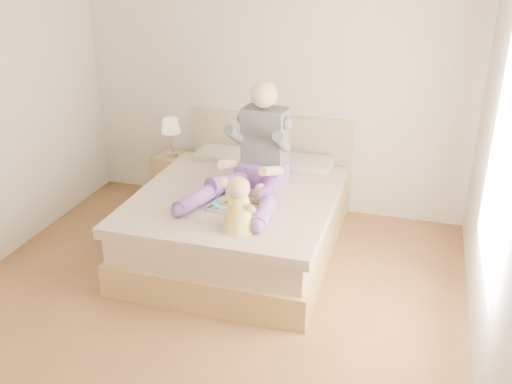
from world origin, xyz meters
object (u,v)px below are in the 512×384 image
(adult, at_px, (256,159))
(baby, at_px, (240,208))
(nightstand, at_px, (178,178))
(bed, at_px, (243,215))
(tray, at_px, (241,203))

(adult, bearing_deg, baby, -75.82)
(nightstand, distance_m, baby, 2.08)
(adult, relative_size, baby, 2.78)
(bed, xyz_separation_m, baby, (0.23, -0.79, 0.47))
(bed, relative_size, baby, 5.06)
(bed, distance_m, nightstand, 1.28)
(nightstand, bearing_deg, tray, -35.93)
(bed, distance_m, tray, 0.54)
(adult, bearing_deg, nightstand, 151.01)
(nightstand, xyz_separation_m, adult, (1.14, -0.82, 0.64))
(nightstand, bearing_deg, baby, -40.83)
(baby, bearing_deg, bed, 119.80)
(bed, height_order, nightstand, bed)
(adult, bearing_deg, tray, -85.02)
(nightstand, height_order, adult, adult)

